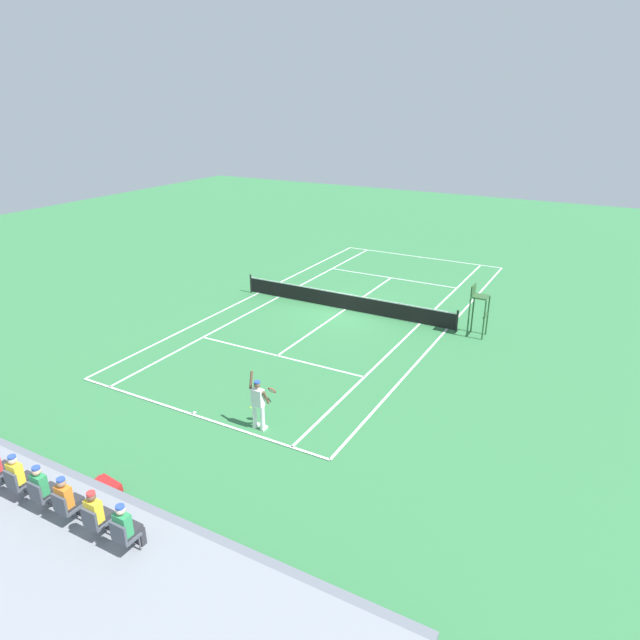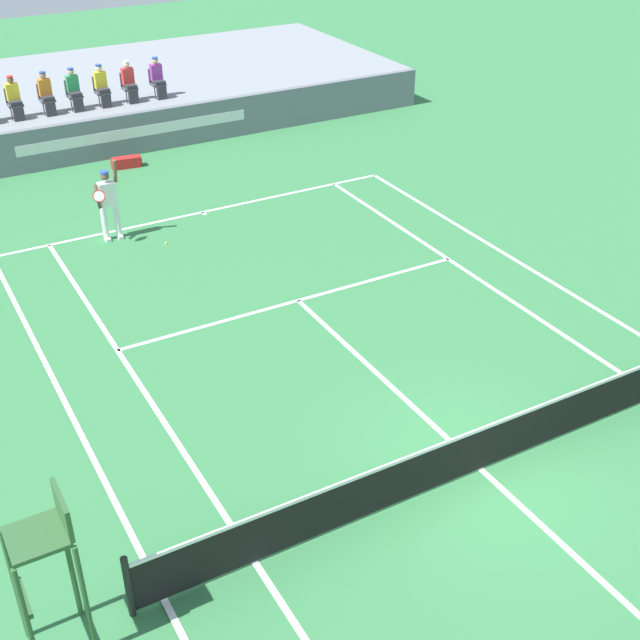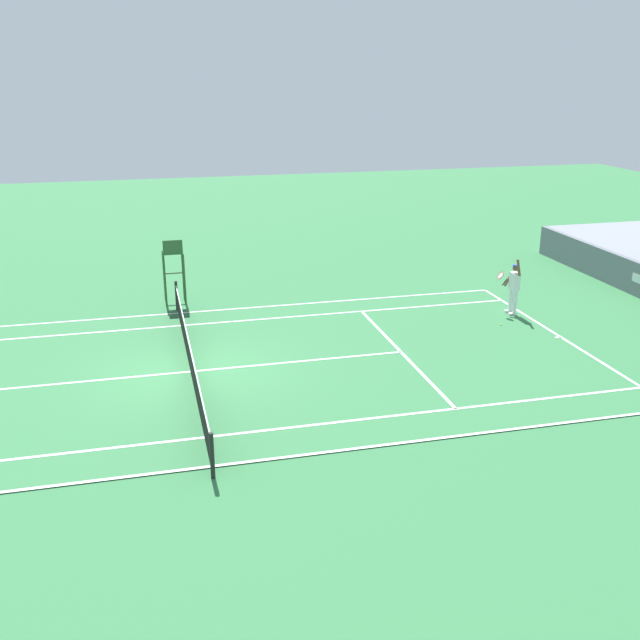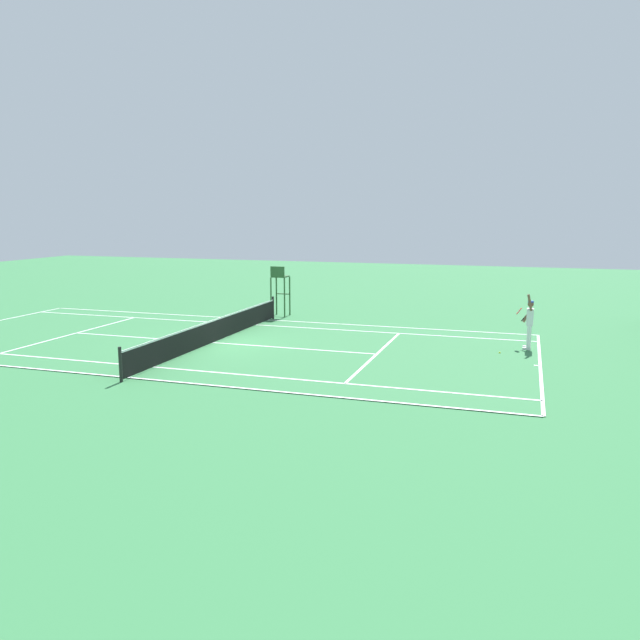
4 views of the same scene
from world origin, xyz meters
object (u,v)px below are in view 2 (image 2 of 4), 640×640
object	(u,v)px
tennis_player	(108,203)
equipment_bag	(126,162)
spectator_seated_3	(74,90)
spectator_seated_5	(129,82)
spectator_seated_1	(14,98)
tennis_ball	(166,243)
umpire_chair	(48,557)
spectator_seated_2	(46,94)
spectator_seated_6	(158,78)
spectator_seated_4	(102,86)

from	to	relation	value
tennis_player	equipment_bag	size ratio (longest dim) A/B	2.23
spectator_seated_3	spectator_seated_5	bearing A→B (deg)	0.00
spectator_seated_1	tennis_ball	distance (m)	8.28
umpire_chair	spectator_seated_1	bearing A→B (deg)	78.94
spectator_seated_1	tennis_ball	bearing A→B (deg)	-77.90
spectator_seated_2	spectator_seated_3	bearing A→B (deg)	0.00
spectator_seated_6	umpire_chair	bearing A→B (deg)	-113.79
spectator_seated_5	equipment_bag	size ratio (longest dim) A/B	1.36
spectator_seated_2	spectator_seated_3	xyz separation A→B (m)	(0.85, 0.00, 0.00)
spectator_seated_6	tennis_player	size ratio (longest dim) A/B	0.61
spectator_seated_2	spectator_seated_6	xyz separation A→B (m)	(3.56, 0.00, 0.00)
spectator_seated_5	spectator_seated_4	bearing A→B (deg)	180.00
tennis_ball	equipment_bag	distance (m)	5.70
tennis_ball	spectator_seated_4	bearing A→B (deg)	82.80
spectator_seated_3	tennis_ball	world-z (taller)	spectator_seated_3
spectator_seated_1	spectator_seated_5	world-z (taller)	same
spectator_seated_2	equipment_bag	xyz separation A→B (m)	(1.57, -2.25, -1.74)
spectator_seated_2	umpire_chair	bearing A→B (deg)	-103.91
spectator_seated_4	umpire_chair	size ratio (longest dim) A/B	0.52
spectator_seated_6	spectator_seated_3	bearing A→B (deg)	180.00
spectator_seated_5	spectator_seated_1	bearing A→B (deg)	180.00
spectator_seated_1	spectator_seated_2	size ratio (longest dim) A/B	1.00
tennis_ball	equipment_bag	bearing A→B (deg)	81.53
equipment_bag	spectator_seated_5	bearing A→B (deg)	65.09
tennis_player	equipment_bag	xyz separation A→B (m)	(1.90, 4.69, -0.83)
spectator_seated_4	tennis_player	size ratio (longest dim) A/B	0.61
spectator_seated_4	tennis_player	bearing A→B (deg)	-106.54
spectator_seated_1	tennis_player	xyz separation A→B (m)	(0.63, -6.93, -0.91)
spectator_seated_1	spectator_seated_4	distance (m)	2.69
equipment_bag	spectator_seated_6	bearing A→B (deg)	48.46
spectator_seated_3	equipment_bag	size ratio (longest dim) A/B	1.36
spectator_seated_1	spectator_seated_5	distance (m)	3.57
spectator_seated_2	umpire_chair	distance (m)	18.99
spectator_seated_5	umpire_chair	world-z (taller)	spectator_seated_5
spectator_seated_3	spectator_seated_4	distance (m)	0.88
spectator_seated_5	tennis_player	size ratio (longest dim) A/B	0.61
spectator_seated_3	tennis_ball	size ratio (longest dim) A/B	18.60
spectator_seated_3	equipment_bag	xyz separation A→B (m)	(0.72, -2.25, -1.74)
spectator_seated_1	equipment_bag	xyz separation A→B (m)	(2.53, -2.25, -1.74)
spectator_seated_6	umpire_chair	distance (m)	20.14
spectator_seated_1	spectator_seated_2	xyz separation A→B (m)	(0.96, 0.00, 0.00)
tennis_ball	equipment_bag	world-z (taller)	equipment_bag
spectator_seated_4	tennis_ball	world-z (taller)	spectator_seated_4
spectator_seated_3	spectator_seated_5	distance (m)	1.76
spectator_seated_5	tennis_ball	distance (m)	8.32
spectator_seated_3	spectator_seated_4	world-z (taller)	same
spectator_seated_1	tennis_player	bearing A→B (deg)	-84.83
spectator_seated_3	spectator_seated_6	world-z (taller)	same
spectator_seated_1	spectator_seated_4	bearing A→B (deg)	0.00
spectator_seated_2	spectator_seated_5	distance (m)	2.61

